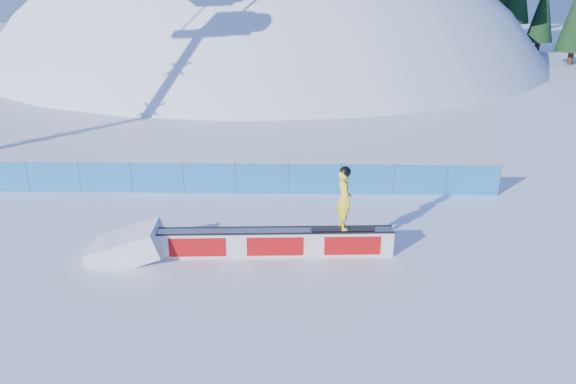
{
  "coord_description": "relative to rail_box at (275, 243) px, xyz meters",
  "views": [
    {
      "loc": [
        3.44,
        -15.51,
        7.97
      ],
      "look_at": [
        3.07,
        1.36,
        1.31
      ],
      "focal_mm": 35.0,
      "sensor_mm": 36.0,
      "label": 1
    }
  ],
  "objects": [
    {
      "name": "rail_box",
      "position": [
        0.0,
        0.0,
        0.0
      ],
      "size": [
        7.07,
        0.81,
        0.85
      ],
      "rotation": [
        0.0,
        0.0,
        0.05
      ],
      "color": "silver",
      "rests_on": "ground"
    },
    {
      "name": "snowboarder",
      "position": [
        2.02,
        0.09,
        1.39
      ],
      "size": [
        1.89,
        0.75,
        1.96
      ],
      "rotation": [
        0.0,
        0.0,
        1.83
      ],
      "color": "black",
      "rests_on": "rail_box"
    },
    {
      "name": "ground",
      "position": [
        -2.72,
        0.5,
        -0.42
      ],
      "size": [
        160.0,
        160.0,
        0.0
      ],
      "primitive_type": "plane",
      "color": "white",
      "rests_on": "ground"
    },
    {
      "name": "safety_fence",
      "position": [
        -2.72,
        5.0,
        0.19
      ],
      "size": [
        22.05,
        0.05,
        1.3
      ],
      "color": "#1F73BF",
      "rests_on": "ground"
    },
    {
      "name": "snow_ramp",
      "position": [
        -4.4,
        -0.2,
        -0.42
      ],
      "size": [
        2.31,
        1.5,
        1.4
      ],
      "primitive_type": null,
      "rotation": [
        0.0,
        -0.31,
        0.05
      ],
      "color": "white",
      "rests_on": "ground"
    },
    {
      "name": "snow_hill",
      "position": [
        -2.72,
        42.5,
        -18.42
      ],
      "size": [
        64.0,
        64.0,
        64.0
      ],
      "color": "white",
      "rests_on": "ground"
    }
  ]
}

